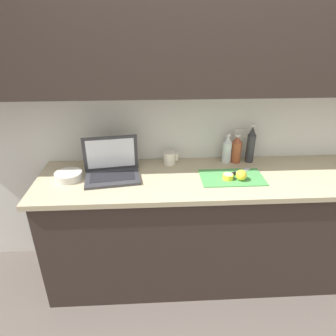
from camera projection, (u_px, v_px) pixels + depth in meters
ground_plane at (211, 270)px, 2.47m from camera, size 12.00×12.00×0.00m
wall_back at (219, 70)px, 2.00m from camera, size 5.20×0.38×2.60m
counter_unit at (217, 226)px, 2.28m from camera, size 2.52×0.63×0.88m
laptop at (112, 167)px, 2.07m from camera, size 0.40×0.30×0.26m
cutting_board at (232, 177)px, 2.06m from camera, size 0.43×0.25×0.01m
knife at (233, 174)px, 2.08m from camera, size 0.23×0.17×0.02m
lemon_half_cut at (228, 177)px, 2.02m from camera, size 0.07×0.07×0.04m
lemon_whole_beside at (241, 175)px, 2.00m from camera, size 0.07×0.07×0.07m
bottle_green_soda at (251, 145)px, 2.24m from camera, size 0.06×0.06×0.30m
bottle_oil_tall at (237, 149)px, 2.25m from camera, size 0.07×0.07×0.22m
bottle_water_clear at (227, 150)px, 2.25m from camera, size 0.07×0.07×0.23m
measuring_cup at (169, 158)px, 2.24m from camera, size 0.11×0.09×0.10m
bowl_white at (68, 176)px, 2.03m from camera, size 0.18×0.18×0.05m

